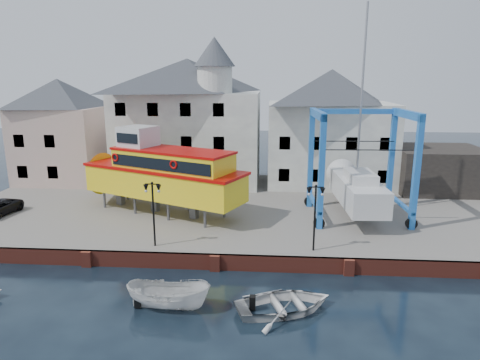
{
  "coord_description": "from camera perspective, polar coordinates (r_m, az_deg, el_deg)",
  "views": [
    {
      "loc": [
        3.3,
        -23.82,
        11.47
      ],
      "look_at": [
        1.0,
        7.0,
        4.0
      ],
      "focal_mm": 32.0,
      "sensor_mm": 36.0,
      "label": 1
    }
  ],
  "objects": [
    {
      "name": "motorboat_a",
      "position": [
        22.97,
        -9.44,
        -16.57
      ],
      "size": [
        4.44,
        1.9,
        1.68
      ],
      "primitive_type": "imported",
      "rotation": [
        0.0,
        0.0,
        1.51
      ],
      "color": "silver",
      "rests_on": "ground"
    },
    {
      "name": "lamp_post_right",
      "position": [
        26.2,
        10.02,
        -2.79
      ],
      "size": [
        1.12,
        0.32,
        4.2
      ],
      "color": "black",
      "rests_on": "hardstanding"
    },
    {
      "name": "quay_wall",
      "position": [
        26.53,
        -3.33,
        -10.86
      ],
      "size": [
        44.0,
        0.47,
        1.0
      ],
      "color": "maroon",
      "rests_on": "ground"
    },
    {
      "name": "lamp_post_left",
      "position": [
        27.07,
        -11.56,
        -2.33
      ],
      "size": [
        1.12,
        0.32,
        4.2
      ],
      "color": "black",
      "rests_on": "hardstanding"
    },
    {
      "name": "travel_lift",
      "position": [
        34.35,
        15.07,
        -0.14
      ],
      "size": [
        7.56,
        10.45,
        15.6
      ],
      "rotation": [
        0.0,
        0.0,
        0.05
      ],
      "color": "#2247AB",
      "rests_on": "hardstanding"
    },
    {
      "name": "ground",
      "position": [
        26.64,
        -3.34,
        -11.94
      ],
      "size": [
        140.0,
        140.0,
        0.0
      ],
      "primitive_type": "plane",
      "color": "black",
      "rests_on": "ground"
    },
    {
      "name": "building_white_main",
      "position": [
        43.19,
        -6.72,
        8.01
      ],
      "size": [
        14.0,
        8.3,
        14.0
      ],
      "color": "#B8B8B4",
      "rests_on": "hardstanding"
    },
    {
      "name": "hardstanding",
      "position": [
        36.66,
        -1.1,
        -3.83
      ],
      "size": [
        44.0,
        22.0,
        1.0
      ],
      "primitive_type": "cube",
      "color": "#66625D",
      "rests_on": "ground"
    },
    {
      "name": "building_pink",
      "position": [
        47.23,
        -22.7,
        6.07
      ],
      "size": [
        8.0,
        7.0,
        10.3
      ],
      "color": "#CEA59C",
      "rests_on": "hardstanding"
    },
    {
      "name": "motorboat_b",
      "position": [
        22.62,
        5.91,
        -16.96
      ],
      "size": [
        5.84,
        4.98,
        1.02
      ],
      "primitive_type": "imported",
      "rotation": [
        0.0,
        0.0,
        1.91
      ],
      "color": "silver",
      "rests_on": "ground"
    },
    {
      "name": "tour_boat",
      "position": [
        34.25,
        -11.38,
        0.99
      ],
      "size": [
        15.49,
        9.77,
        6.7
      ],
      "rotation": [
        0.0,
        0.0,
        -0.43
      ],
      "color": "#59595E",
      "rests_on": "hardstanding"
    },
    {
      "name": "shed_dark",
      "position": [
        44.55,
        24.82,
        1.36
      ],
      "size": [
        8.0,
        7.0,
        4.0
      ],
      "primitive_type": "cube",
      "color": "black",
      "rests_on": "hardstanding"
    },
    {
      "name": "building_white_right",
      "position": [
        43.47,
        11.86,
        6.86
      ],
      "size": [
        12.0,
        8.0,
        11.2
      ],
      "color": "#B8B8B4",
      "rests_on": "hardstanding"
    }
  ]
}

